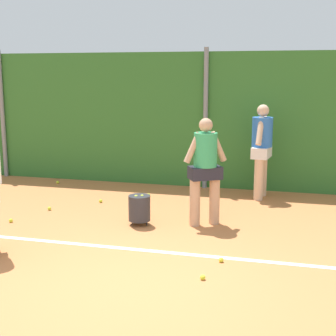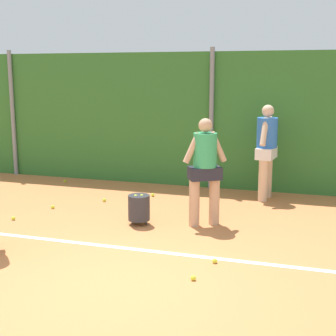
# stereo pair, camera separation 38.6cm
# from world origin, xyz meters

# --- Properties ---
(ground_plane) EXTENTS (26.23, 26.23, 0.00)m
(ground_plane) POSITION_xyz_m (0.00, 1.55, 0.00)
(ground_plane) COLOR #C67542
(hedge_fence_backdrop) EXTENTS (17.05, 0.25, 2.92)m
(hedge_fence_backdrop) POSITION_xyz_m (0.00, 5.30, 1.46)
(hedge_fence_backdrop) COLOR #33702D
(hedge_fence_backdrop) RESTS_ON ground_plane
(fence_post_left) EXTENTS (0.10, 0.10, 3.01)m
(fence_post_left) POSITION_xyz_m (-4.92, 5.12, 1.50)
(fence_post_left) COLOR gray
(fence_post_left) RESTS_ON ground_plane
(fence_post_center) EXTENTS (0.10, 0.10, 3.01)m
(fence_post_center) POSITION_xyz_m (0.00, 5.12, 1.50)
(fence_post_center) COLOR gray
(fence_post_center) RESTS_ON ground_plane
(court_baseline_paint) EXTENTS (12.46, 0.10, 0.01)m
(court_baseline_paint) POSITION_xyz_m (0.00, 1.12, 0.00)
(court_baseline_paint) COLOR white
(court_baseline_paint) RESTS_ON ground_plane
(player_midcourt) EXTENTS (0.66, 0.53, 1.77)m
(player_midcourt) POSITION_xyz_m (0.47, 2.52, 1.00)
(player_midcourt) COLOR tan
(player_midcourt) RESTS_ON ground_plane
(player_backcourt_far) EXTENTS (0.40, 0.78, 1.87)m
(player_backcourt_far) POSITION_xyz_m (1.24, 4.55, 1.05)
(player_backcourt_far) COLOR beige
(player_backcourt_far) RESTS_ON ground_plane
(ball_hopper) EXTENTS (0.36, 0.36, 0.51)m
(ball_hopper) POSITION_xyz_m (-0.57, 2.23, 0.29)
(ball_hopper) COLOR #2D2D33
(ball_hopper) RESTS_ON ground_plane
(tennis_ball_0) EXTENTS (0.07, 0.07, 0.07)m
(tennis_ball_0) POSITION_xyz_m (0.98, 0.96, 0.03)
(tennis_ball_0) COLOR #CCDB33
(tennis_ball_0) RESTS_ON ground_plane
(tennis_ball_3) EXTENTS (0.07, 0.07, 0.07)m
(tennis_ball_3) POSITION_xyz_m (0.84, 0.35, 0.03)
(tennis_ball_3) COLOR #CCDB33
(tennis_ball_3) RESTS_ON ground_plane
(tennis_ball_4) EXTENTS (0.07, 0.07, 0.07)m
(tennis_ball_4) POSITION_xyz_m (-2.44, 2.64, 0.03)
(tennis_ball_4) COLOR #CCDB33
(tennis_ball_4) RESTS_ON ground_plane
(tennis_ball_6) EXTENTS (0.07, 0.07, 0.07)m
(tennis_ball_6) POSITION_xyz_m (-1.73, 3.38, 0.03)
(tennis_ball_6) COLOR #CCDB33
(tennis_ball_6) RESTS_ON ground_plane
(tennis_ball_7) EXTENTS (0.07, 0.07, 0.07)m
(tennis_ball_7) POSITION_xyz_m (-3.31, 4.67, 0.03)
(tennis_ball_7) COLOR #CCDB33
(tennis_ball_7) RESTS_ON ground_plane
(tennis_ball_8) EXTENTS (0.07, 0.07, 0.07)m
(tennis_ball_8) POSITION_xyz_m (-2.71, 1.81, 0.03)
(tennis_ball_8) COLOR #CCDB33
(tennis_ball_8) RESTS_ON ground_plane
(tennis_ball_9) EXTENTS (0.07, 0.07, 0.07)m
(tennis_ball_9) POSITION_xyz_m (-0.96, 4.06, 0.03)
(tennis_ball_9) COLOR #CCDB33
(tennis_ball_9) RESTS_ON ground_plane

